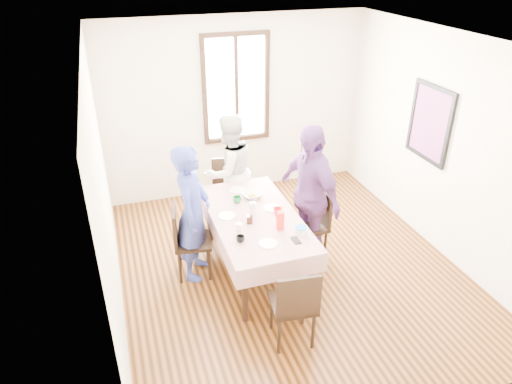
% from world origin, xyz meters
% --- Properties ---
extents(ground, '(4.50, 4.50, 0.00)m').
position_xyz_m(ground, '(0.00, 0.00, 0.00)').
color(ground, black).
rests_on(ground, ground).
extents(back_wall, '(4.00, 0.00, 4.00)m').
position_xyz_m(back_wall, '(0.00, 2.25, 1.35)').
color(back_wall, beige).
rests_on(back_wall, ground).
extents(right_wall, '(0.00, 4.50, 4.50)m').
position_xyz_m(right_wall, '(2.00, 0.00, 1.35)').
color(right_wall, beige).
rests_on(right_wall, ground).
extents(window_frame, '(1.02, 0.06, 1.62)m').
position_xyz_m(window_frame, '(0.00, 2.23, 1.65)').
color(window_frame, black).
rests_on(window_frame, back_wall).
extents(window_pane, '(0.90, 0.02, 1.50)m').
position_xyz_m(window_pane, '(0.00, 2.24, 1.65)').
color(window_pane, white).
rests_on(window_pane, back_wall).
extents(art_poster, '(0.04, 0.76, 0.96)m').
position_xyz_m(art_poster, '(1.98, 0.30, 1.55)').
color(art_poster, red).
rests_on(art_poster, right_wall).
extents(dining_table, '(0.85, 1.73, 0.75)m').
position_xyz_m(dining_table, '(-0.41, 0.09, 0.38)').
color(dining_table, black).
rests_on(dining_table, ground).
extents(tablecloth, '(0.97, 1.85, 0.01)m').
position_xyz_m(tablecloth, '(-0.41, 0.09, 0.76)').
color(tablecloth, maroon).
rests_on(tablecloth, dining_table).
extents(chair_left, '(0.48, 0.48, 0.91)m').
position_xyz_m(chair_left, '(-1.12, 0.25, 0.46)').
color(chair_left, black).
rests_on(chair_left, ground).
extents(chair_right, '(0.42, 0.42, 0.91)m').
position_xyz_m(chair_right, '(0.30, 0.14, 0.46)').
color(chair_right, black).
rests_on(chair_right, ground).
extents(chair_far, '(0.49, 0.49, 0.91)m').
position_xyz_m(chair_far, '(-0.41, 1.28, 0.46)').
color(chair_far, black).
rests_on(chair_far, ground).
extents(chair_near, '(0.47, 0.47, 0.91)m').
position_xyz_m(chair_near, '(-0.41, -1.10, 0.46)').
color(chair_near, black).
rests_on(chair_near, ground).
extents(person_left, '(0.61, 0.72, 1.66)m').
position_xyz_m(person_left, '(-1.10, 0.25, 0.83)').
color(person_left, navy).
rests_on(person_left, ground).
extents(person_far, '(0.95, 0.85, 1.61)m').
position_xyz_m(person_far, '(-0.41, 1.26, 0.81)').
color(person_far, beige).
rests_on(person_far, ground).
extents(person_right, '(0.67, 1.11, 1.77)m').
position_xyz_m(person_right, '(0.28, 0.14, 0.89)').
color(person_right, '#623776').
rests_on(person_right, ground).
extents(mug_black, '(0.10, 0.10, 0.07)m').
position_xyz_m(mug_black, '(-0.72, -0.37, 0.80)').
color(mug_black, black).
rests_on(mug_black, tablecloth).
extents(mug_flag, '(0.14, 0.14, 0.10)m').
position_xyz_m(mug_flag, '(-0.15, 0.01, 0.81)').
color(mug_flag, red).
rests_on(mug_flag, tablecloth).
extents(mug_green, '(0.12, 0.12, 0.08)m').
position_xyz_m(mug_green, '(-0.51, 0.46, 0.80)').
color(mug_green, '#0C7226').
rests_on(mug_green, tablecloth).
extents(serving_bowl, '(0.28, 0.28, 0.06)m').
position_xyz_m(serving_bowl, '(-0.30, 0.53, 0.79)').
color(serving_bowl, white).
rests_on(serving_bowl, tablecloth).
extents(juice_carton, '(0.07, 0.07, 0.22)m').
position_xyz_m(juice_carton, '(-0.23, -0.27, 0.87)').
color(juice_carton, red).
rests_on(juice_carton, tablecloth).
extents(butter_tub, '(0.13, 0.13, 0.07)m').
position_xyz_m(butter_tub, '(-0.05, -0.41, 0.80)').
color(butter_tub, white).
rests_on(butter_tub, tablecloth).
extents(jam_jar, '(0.07, 0.07, 0.10)m').
position_xyz_m(jam_jar, '(-0.51, -0.04, 0.81)').
color(jam_jar, black).
rests_on(jam_jar, tablecloth).
extents(drinking_glass, '(0.06, 0.06, 0.09)m').
position_xyz_m(drinking_glass, '(-0.67, -0.15, 0.81)').
color(drinking_glass, silver).
rests_on(drinking_glass, tablecloth).
extents(smartphone, '(0.07, 0.15, 0.01)m').
position_xyz_m(smartphone, '(-0.15, -0.53, 0.77)').
color(smartphone, black).
rests_on(smartphone, tablecloth).
extents(flower_vase, '(0.08, 0.08, 0.16)m').
position_xyz_m(flower_vase, '(-0.42, 0.13, 0.84)').
color(flower_vase, silver).
rests_on(flower_vase, tablecloth).
extents(plate_left, '(0.20, 0.20, 0.01)m').
position_xyz_m(plate_left, '(-0.72, 0.18, 0.77)').
color(plate_left, white).
rests_on(plate_left, tablecloth).
extents(plate_right, '(0.20, 0.20, 0.01)m').
position_xyz_m(plate_right, '(-0.15, 0.19, 0.77)').
color(plate_right, white).
rests_on(plate_right, tablecloth).
extents(plate_far, '(0.20, 0.20, 0.01)m').
position_xyz_m(plate_far, '(-0.43, 0.75, 0.77)').
color(plate_far, white).
rests_on(plate_far, tablecloth).
extents(plate_near, '(0.20, 0.20, 0.01)m').
position_xyz_m(plate_near, '(-0.45, -0.50, 0.77)').
color(plate_near, white).
rests_on(plate_near, tablecloth).
extents(butter_lid, '(0.12, 0.12, 0.01)m').
position_xyz_m(butter_lid, '(-0.05, -0.41, 0.84)').
color(butter_lid, blue).
rests_on(butter_lid, butter_tub).
extents(flower_bunch, '(0.09, 0.09, 0.10)m').
position_xyz_m(flower_bunch, '(-0.42, 0.13, 0.97)').
color(flower_bunch, yellow).
rests_on(flower_bunch, flower_vase).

